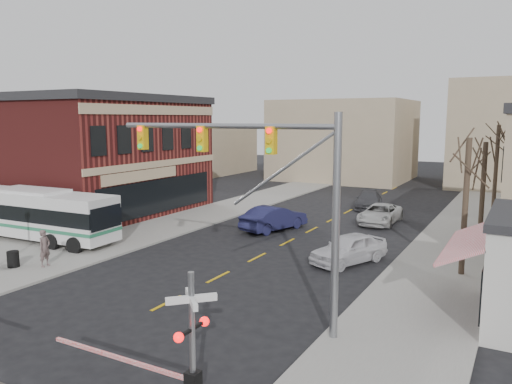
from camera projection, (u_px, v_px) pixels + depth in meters
ground at (134, 320)px, 19.45m from camera, size 160.00×160.00×0.00m
sidewalk_west at (214, 212)px, 41.30m from camera, size 5.00×60.00×0.12m
sidewalk_east at (460, 239)px, 32.24m from camera, size 5.00×60.00×0.12m
brick_building at (30, 151)px, 45.48m from camera, size 30.40×15.40×9.60m
tree_east_a at (465, 207)px, 24.33m from camera, size 0.28×0.28×6.75m
tree_east_b at (482, 195)px, 29.42m from camera, size 0.28×0.28×6.30m
tree_east_c at (495, 175)px, 36.19m from camera, size 0.28×0.28×7.20m
transit_bus at (32, 213)px, 31.79m from camera, size 12.44×3.33×3.17m
traffic_signal_mast at (268, 176)px, 18.11m from camera, size 9.45×0.30×8.00m
rr_crossing_east at (179, 345)px, 12.90m from camera, size 5.60×1.36×4.00m
trash_bin at (13, 259)px, 25.90m from camera, size 0.60×0.60×0.83m
car_a at (349, 248)px, 26.97m from camera, size 3.66×5.10×1.61m
car_b at (274, 218)px, 34.88m from camera, size 3.24×5.52×1.72m
car_c at (380, 214)px, 37.10m from camera, size 2.45×5.23×1.45m
car_d at (369, 200)px, 43.42m from camera, size 2.97×5.32×1.46m
pedestrian_near at (45, 248)px, 25.93m from camera, size 0.56×0.77×1.95m
pedestrian_far at (65, 232)px, 30.40m from camera, size 0.94×0.93×1.54m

